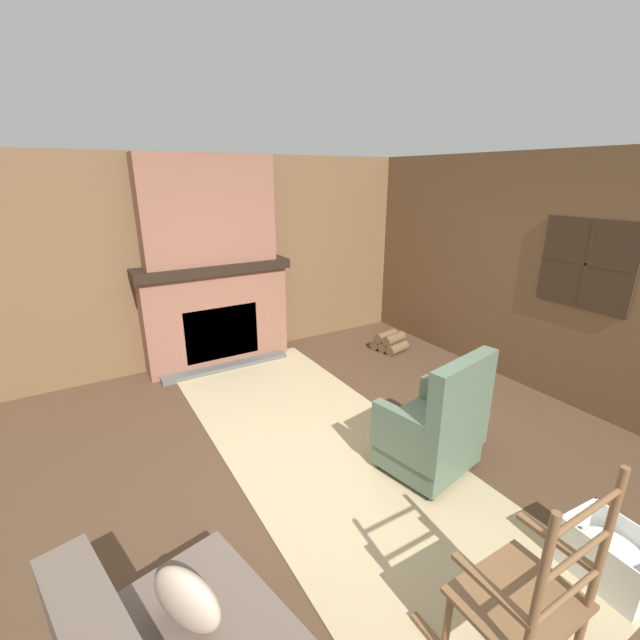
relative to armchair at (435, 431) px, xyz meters
name	(u,v)px	position (x,y,z in m)	size (l,w,h in m)	color
ground_plane	(326,477)	(-0.36, -0.76, -0.37)	(14.00, 14.00, 0.00)	#4C3523
wood_panel_wall_left	(207,262)	(-3.14, -0.76, 0.88)	(0.06, 6.09, 2.50)	brown
wood_panel_wall_back	(561,280)	(-0.36, 2.01, 0.88)	(6.09, 0.09, 2.50)	brown
fireplace_hearth	(217,315)	(-2.92, -0.76, 0.26)	(0.57, 1.82, 1.27)	brown
chimney_breast	(208,210)	(-2.93, -0.76, 1.50)	(0.32, 1.52, 1.21)	brown
area_rug	(326,448)	(-0.68, -0.57, -0.37)	(4.33, 1.63, 0.01)	tan
armchair	(435,431)	(0.00, 0.00, 0.00)	(0.73, 0.81, 1.03)	#516651
rocking_chair	(525,609)	(1.27, -0.73, 0.04)	(0.80, 0.54, 1.17)	brown
firewood_stack	(390,342)	(-2.13, 1.34, -0.26)	(0.47, 0.42, 0.25)	brown
laundry_basket	(612,555)	(1.24, 0.19, -0.21)	(0.49, 0.38, 0.33)	white
oil_lamp_vase	(177,256)	(-2.97, -1.15, 1.01)	(0.13, 0.13, 0.32)	#B24C42
storage_case	(262,253)	(-2.97, -0.11, 0.95)	(0.14, 0.27, 0.12)	gray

